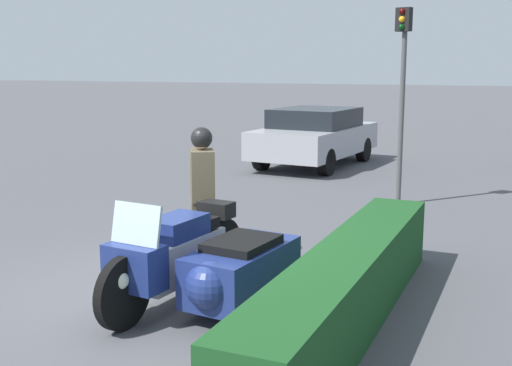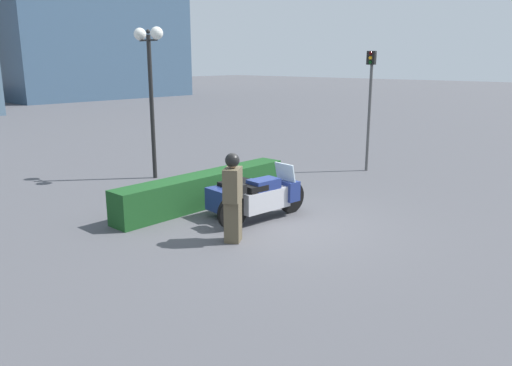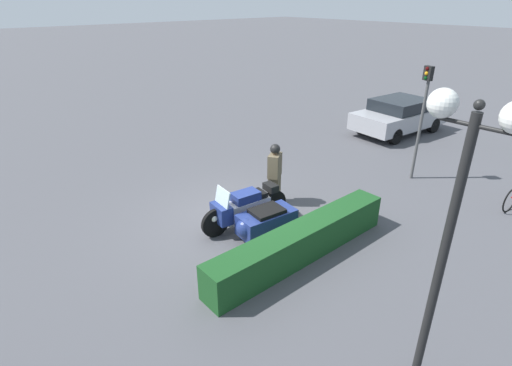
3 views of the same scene
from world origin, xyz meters
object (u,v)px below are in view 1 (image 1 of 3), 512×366
object	(u,v)px
police_motorcycle	(207,264)
traffic_light_far	(402,78)
parked_car_background	(315,135)
officer_rider	(202,191)
hedge_bush_curbside	(347,288)

from	to	relation	value
police_motorcycle	traffic_light_far	size ratio (longest dim) A/B	0.71
parked_car_background	officer_rider	bearing A→B (deg)	-166.51
officer_rider	hedge_bush_curbside	xyz separation A→B (m)	(1.30, 2.26, -0.52)
traffic_light_far	police_motorcycle	bearing A→B (deg)	8.43
hedge_bush_curbside	officer_rider	bearing A→B (deg)	-120.01
police_motorcycle	hedge_bush_curbside	xyz separation A→B (m)	(-0.13, 1.44, -0.09)
police_motorcycle	officer_rider	distance (m)	1.70
hedge_bush_curbside	traffic_light_far	xyz separation A→B (m)	(-5.71, -0.66, 1.88)
hedge_bush_curbside	parked_car_background	distance (m)	10.13
officer_rider	traffic_light_far	world-z (taller)	traffic_light_far
hedge_bush_curbside	parked_car_background	xyz separation A→B (m)	(-9.50, -3.49, 0.37)
police_motorcycle	traffic_light_far	world-z (taller)	traffic_light_far
officer_rider	traffic_light_far	size ratio (longest dim) A/B	0.50
officer_rider	parked_car_background	world-z (taller)	officer_rider
officer_rider	traffic_light_far	xyz separation A→B (m)	(-4.40, 1.60, 1.36)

